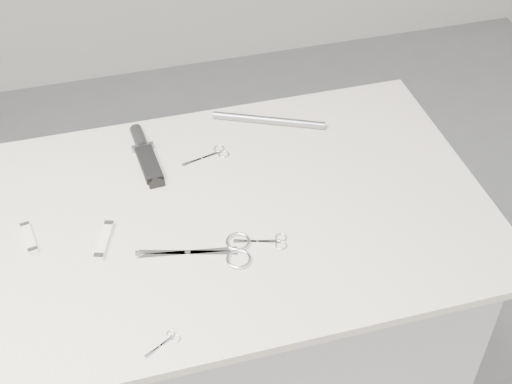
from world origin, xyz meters
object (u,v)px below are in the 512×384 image
object	(u,v)px
metal_rail	(269,120)
pocket_knife_b	(29,238)
embroidery_scissors_a	(270,241)
tiny_scissors	(166,342)
sheathed_knife	(145,152)
pocket_knife_a	(104,240)
embroidery_scissors_b	(212,155)
plinth	(248,341)
large_shears	(220,251)

from	to	relation	value
metal_rail	pocket_knife_b	bearing A→B (deg)	-156.84
embroidery_scissors_a	tiny_scissors	bearing A→B (deg)	-127.00
sheathed_knife	pocket_knife_a	bearing A→B (deg)	150.09
embroidery_scissors_b	metal_rail	distance (m)	0.17
plinth	large_shears	size ratio (longest dim) A/B	4.04
pocket_knife_a	pocket_knife_b	size ratio (longest dim) A/B	1.16
large_shears	sheathed_knife	distance (m)	0.35
embroidery_scissors_a	sheathed_knife	world-z (taller)	sheathed_knife
embroidery_scissors_a	metal_rail	distance (m)	0.39
plinth	pocket_knife_b	xyz separation A→B (m)	(-0.44, 0.02, 0.48)
embroidery_scissors_a	tiny_scissors	xyz separation A→B (m)	(-0.24, -0.18, -0.00)
plinth	large_shears	world-z (taller)	large_shears
embroidery_scissors_b	tiny_scissors	bearing A→B (deg)	-126.17
plinth	tiny_scissors	distance (m)	0.60
embroidery_scissors_a	pocket_knife_b	size ratio (longest dim) A/B	1.22
plinth	pocket_knife_b	size ratio (longest dim) A/B	10.39
large_shears	embroidery_scissors_a	world-z (taller)	large_shears
pocket_knife_b	embroidery_scissors_b	bearing A→B (deg)	-78.14
plinth	embroidery_scissors_b	size ratio (longest dim) A/B	8.07
tiny_scissors	sheathed_knife	world-z (taller)	sheathed_knife
large_shears	tiny_scissors	size ratio (longest dim) A/B	3.30
large_shears	metal_rail	xyz separation A→B (m)	(0.21, 0.37, 0.01)
sheathed_knife	metal_rail	xyz separation A→B (m)	(0.30, 0.04, 0.00)
sheathed_knife	metal_rail	distance (m)	0.30
embroidery_scissors_b	pocket_knife_a	xyz separation A→B (m)	(-0.26, -0.20, 0.00)
pocket_knife_a	metal_rail	bearing A→B (deg)	-36.12
embroidery_scissors_b	metal_rail	world-z (taller)	metal_rail
plinth	tiny_scissors	size ratio (longest dim) A/B	13.36
embroidery_scissors_b	sheathed_knife	size ratio (longest dim) A/B	0.57
metal_rail	plinth	bearing A→B (deg)	-115.31
plinth	embroidery_scissors_a	size ratio (longest dim) A/B	8.53
tiny_scissors	metal_rail	bearing A→B (deg)	29.28
embroidery_scissors_b	metal_rail	size ratio (longest dim) A/B	0.42
metal_rail	tiny_scissors	bearing A→B (deg)	-121.96
large_shears	metal_rail	bearing A→B (deg)	73.77
tiny_scissors	pocket_knife_a	bearing A→B (deg)	76.97
sheathed_knife	pocket_knife_a	xyz separation A→B (m)	(-0.12, -0.25, -0.00)
tiny_scissors	pocket_knife_a	xyz separation A→B (m)	(-0.07, 0.27, 0.00)
tiny_scissors	large_shears	bearing A→B (deg)	23.54
pocket_knife_b	tiny_scissors	bearing A→B (deg)	-154.71
tiny_scissors	metal_rail	distance (m)	0.65
sheathed_knife	embroidery_scissors_b	bearing A→B (deg)	-110.49
embroidery_scissors_a	plinth	bearing A→B (deg)	115.67
large_shears	metal_rail	world-z (taller)	metal_rail
metal_rail	large_shears	bearing A→B (deg)	-118.89
embroidery_scissors_a	embroidery_scissors_b	world-z (taller)	same
large_shears	embroidery_scissors_b	bearing A→B (deg)	92.80
plinth	pocket_knife_a	xyz separation A→B (m)	(-0.29, -0.02, 0.48)
embroidery_scissors_a	pocket_knife_a	bearing A→B (deg)	-179.33
tiny_scissors	pocket_knife_b	bearing A→B (deg)	96.12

